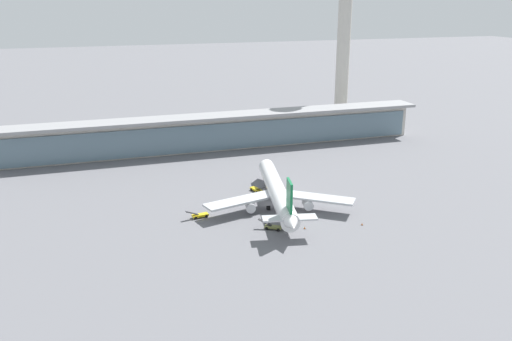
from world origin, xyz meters
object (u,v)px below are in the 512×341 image
airliner_on_stand (277,192)px  service_truck_near_nose_olive (272,227)px  service_truck_under_wing_yellow (257,189)px  control_tower (344,35)px  safety_cone_bravo (305,228)px  service_truck_mid_apron_yellow (199,215)px  safety_cone_alpha (362,224)px

airliner_on_stand → service_truck_near_nose_olive: size_ratio=9.44×
service_truck_under_wing_yellow → control_tower: (69.20, 77.48, 43.84)m
service_truck_near_nose_olive → safety_cone_bravo: 9.05m
service_truck_mid_apron_yellow → safety_cone_bravo: service_truck_mid_apron_yellow is taller
safety_cone_bravo → service_truck_under_wing_yellow: bearing=95.8°
service_truck_near_nose_olive → service_truck_under_wing_yellow: 30.93m
service_truck_under_wing_yellow → safety_cone_alpha: size_ratio=9.86×
service_truck_near_nose_olive → service_truck_under_wing_yellow: bearing=80.2°
service_truck_mid_apron_yellow → control_tower: (92.11, 93.38, 43.84)m
service_truck_under_wing_yellow → safety_cone_bravo: (3.38, -33.03, -0.49)m
service_truck_under_wing_yellow → control_tower: size_ratio=0.08×
airliner_on_stand → service_truck_under_wing_yellow: bearing=96.0°
airliner_on_stand → service_truck_mid_apron_yellow: bearing=-179.1°
service_truck_under_wing_yellow → safety_cone_bravo: bearing=-84.2°
service_truck_under_wing_yellow → service_truck_mid_apron_yellow: (-22.91, -15.90, 0.00)m
safety_cone_alpha → safety_cone_bravo: same height
airliner_on_stand → safety_cone_alpha: 27.66m
service_truck_under_wing_yellow → service_truck_mid_apron_yellow: 27.89m
service_truck_near_nose_olive → safety_cone_alpha: size_ratio=9.01×
service_truck_mid_apron_yellow → safety_cone_alpha: bearing=-24.7°
airliner_on_stand → control_tower: size_ratio=0.72×
service_truck_near_nose_olive → airliner_on_stand: bearing=65.2°
safety_cone_alpha → safety_cone_bravo: (-16.61, 2.62, 0.00)m
service_truck_near_nose_olive → service_truck_under_wing_yellow: same height
airliner_on_stand → control_tower: bearing=54.0°
service_truck_under_wing_yellow → service_truck_mid_apron_yellow: same height
safety_cone_alpha → safety_cone_bravo: size_ratio=1.00×
service_truck_near_nose_olive → safety_cone_bravo: size_ratio=9.01×
service_truck_near_nose_olive → control_tower: control_tower is taller
service_truck_near_nose_olive → service_truck_under_wing_yellow: (5.29, 30.48, 0.00)m
service_truck_mid_apron_yellow → safety_cone_alpha: size_ratio=9.89×
control_tower → airliner_on_stand: bearing=-126.0°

